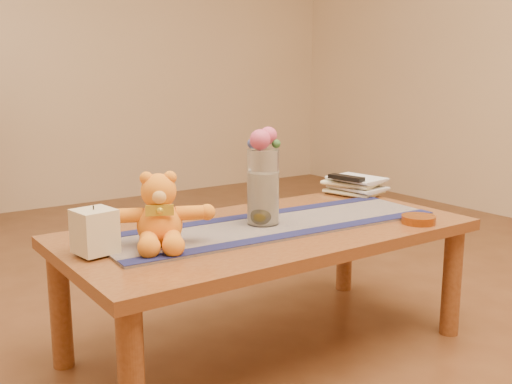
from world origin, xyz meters
TOP-DOWN VIEW (x-y plane):
  - floor at (0.00, 0.00)m, footprint 5.50×5.50m
  - wall_back at (0.00, 2.75)m, footprint 5.50×0.00m
  - coffee_table_top at (0.00, 0.00)m, footprint 1.40×0.70m
  - table_leg_fl at (-0.64, -0.29)m, footprint 0.07×0.07m
  - table_leg_fr at (0.64, -0.29)m, footprint 0.07×0.07m
  - table_leg_bl at (-0.64, 0.29)m, footprint 0.07×0.07m
  - table_leg_br at (0.64, 0.29)m, footprint 0.07×0.07m
  - persian_runner at (0.02, 0.00)m, footprint 1.22×0.41m
  - runner_border_near at (0.02, -0.14)m, footprint 1.20×0.12m
  - runner_border_far at (0.03, 0.15)m, footprint 1.20×0.12m
  - teddy_bear at (-0.41, 0.00)m, footprint 0.39×0.37m
  - pillar_candle at (-0.60, 0.03)m, footprint 0.12×0.12m
  - candle_wick at (-0.60, 0.03)m, footprint 0.00×0.00m
  - glass_vase at (-0.00, 0.03)m, footprint 0.11×0.11m
  - potpourri_fill at (-0.00, 0.03)m, footprint 0.09×0.09m
  - rose_left at (-0.02, 0.02)m, footprint 0.07×0.07m
  - rose_right at (0.02, 0.03)m, footprint 0.06×0.06m
  - blue_flower_back at (0.01, 0.06)m, footprint 0.04×0.04m
  - blue_flower_side at (-0.03, 0.05)m, footprint 0.04×0.04m
  - leaf_sprig at (0.04, 0.01)m, footprint 0.03×0.03m
  - bronze_ball at (-0.02, 0.01)m, footprint 0.08×0.08m
  - book_bottom at (0.56, 0.22)m, footprint 0.22×0.26m
  - book_lower at (0.57, 0.22)m, footprint 0.19×0.24m
  - book_upper at (0.55, 0.22)m, footprint 0.23×0.26m
  - book_top at (0.56, 0.22)m, footprint 0.20×0.25m
  - tv_remote at (0.56, 0.21)m, footprint 0.08×0.17m
  - amber_dish at (0.47, -0.26)m, footprint 0.13×0.13m

SIDE VIEW (x-z plane):
  - floor at x=0.00m, z-range 0.00..0.00m
  - table_leg_fl at x=-0.64m, z-range 0.00..0.41m
  - table_leg_fr at x=0.64m, z-range 0.00..0.41m
  - table_leg_bl at x=-0.64m, z-range 0.00..0.41m
  - table_leg_br at x=0.64m, z-range 0.00..0.41m
  - coffee_table_top at x=0.00m, z-range 0.41..0.45m
  - persian_runner at x=0.02m, z-range 0.45..0.46m
  - runner_border_near at x=0.02m, z-range 0.46..0.46m
  - runner_border_far at x=0.03m, z-range 0.46..0.46m
  - book_bottom at x=0.56m, z-range 0.45..0.47m
  - amber_dish at x=0.47m, z-range 0.45..0.48m
  - book_lower at x=0.57m, z-range 0.47..0.49m
  - bronze_ball at x=-0.02m, z-range 0.46..0.53m
  - book_upper at x=0.55m, z-range 0.49..0.51m
  - book_top at x=0.56m, z-range 0.51..0.53m
  - pillar_candle at x=-0.60m, z-range 0.46..0.59m
  - tv_remote at x=0.56m, z-range 0.53..0.54m
  - potpourri_fill at x=0.00m, z-range 0.46..0.64m
  - teddy_bear at x=-0.41m, z-range 0.46..0.67m
  - glass_vase at x=0.00m, z-range 0.46..0.72m
  - candle_wick at x=-0.60m, z-range 0.59..0.60m
  - leaf_sprig at x=0.04m, z-range 0.72..0.75m
  - blue_flower_side at x=-0.03m, z-range 0.72..0.76m
  - blue_flower_back at x=0.01m, z-range 0.72..0.77m
  - rose_left at x=-0.02m, z-range 0.72..0.79m
  - rose_right at x=0.02m, z-range 0.73..0.79m
  - wall_back at x=0.00m, z-range -1.40..4.10m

